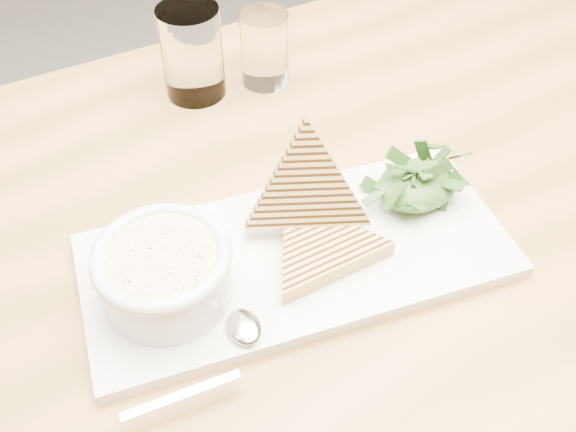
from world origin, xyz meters
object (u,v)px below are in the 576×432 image
glass_near (192,53)px  platter (297,256)px  glass_far (264,49)px  table_top (358,217)px  soup_bowl (166,277)px

glass_near → platter: bearing=-94.4°
glass_far → glass_near: bearing=168.0°
glass_near → glass_far: (0.10, -0.02, -0.01)m
table_top → glass_near: 0.31m
platter → soup_bowl: (-0.14, 0.01, 0.03)m
table_top → glass_near: size_ratio=10.49×
soup_bowl → glass_near: size_ratio=1.01×
table_top → soup_bowl: (-0.24, -0.03, 0.06)m
platter → soup_bowl: 0.14m
soup_bowl → glass_near: bearing=63.0°
soup_bowl → table_top: bearing=6.1°
glass_far → platter: bearing=-111.4°
table_top → platter: 0.11m
table_top → glass_near: (-0.08, 0.29, 0.08)m
table_top → soup_bowl: bearing=-173.9°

